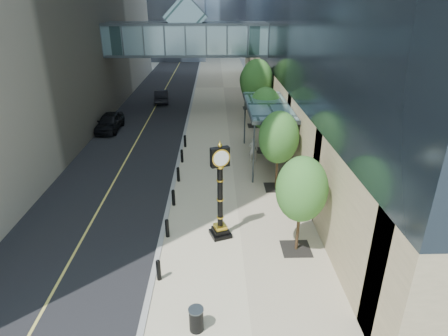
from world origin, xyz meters
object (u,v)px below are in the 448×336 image
Objects in this scene: trash_bin at (196,320)px; car_far at (161,96)px; pedestrian at (253,150)px; street_clock at (220,198)px; car_near at (110,122)px.

car_far is (-5.56, 33.98, 0.24)m from trash_bin.
street_clock is at bearing 88.65° from pedestrian.
pedestrian reaches higher than car_near.
street_clock is 1.06× the size of car_near.
pedestrian is at bearing 110.14° from car_far.
pedestrian is (3.54, 15.57, 0.47)m from trash_bin.
car_near is at bearing 100.46° from street_clock.
trash_bin is 34.43m from car_far.
car_far is (-6.52, 28.03, -1.48)m from street_clock.
car_near is (-8.96, 23.33, 0.31)m from trash_bin.
car_far is at bearing 99.30° from trash_bin.
trash_bin is (-0.95, -5.95, -1.72)m from street_clock.
car_far is at bearing 83.84° from street_clock.
car_far is at bearing -49.97° from pedestrian.
street_clock is at bearing 80.88° from trash_bin.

